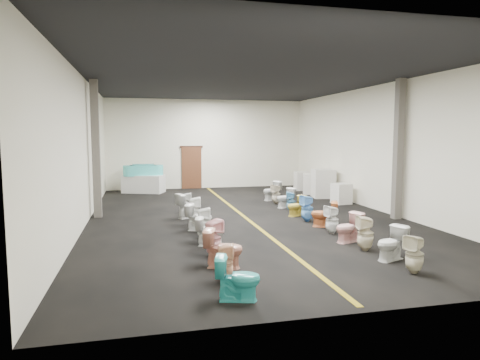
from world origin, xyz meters
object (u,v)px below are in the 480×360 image
(toilet_left_1, at_px, (225,263))
(toilet_right_9, at_px, (285,198))
(toilet_right_8, at_px, (291,202))
(appliance_crate_a, at_px, (341,194))
(toilet_left_6, at_px, (199,217))
(toilet_right_2, at_px, (365,233))
(toilet_left_9, at_px, (186,203))
(toilet_left_8, at_px, (189,206))
(appliance_crate_b, at_px, (323,183))
(toilet_right_1, at_px, (391,243))
(toilet_right_11, at_px, (272,191))
(toilet_right_0, at_px, (414,254))
(toilet_right_10, at_px, (276,194))
(appliance_crate_d, at_px, (302,181))
(toilet_left_4, at_px, (210,232))
(toilet_left_3, at_px, (213,238))
(display_table, at_px, (144,184))
(toilet_left_2, at_px, (224,249))
(toilet_right_5, at_px, (324,214))
(toilet_left_5, at_px, (203,223))
(bathtub, at_px, (143,170))
(toilet_right_6, at_px, (307,208))
(toilet_right_7, at_px, (296,206))
(appliance_crate_c, at_px, (312,184))
(toilet_left_0, at_px, (238,278))
(toilet_left_7, at_px, (194,211))
(toilet_right_3, at_px, (349,228))

(toilet_left_1, height_order, toilet_right_9, toilet_right_9)
(toilet_right_8, xyz_separation_m, toilet_right_9, (0.08, 0.84, 0.01))
(appliance_crate_a, distance_m, toilet_left_6, 7.06)
(toilet_right_2, bearing_deg, toilet_left_9, -138.75)
(toilet_left_8, bearing_deg, toilet_right_8, -105.31)
(appliance_crate_b, relative_size, toilet_right_1, 1.64)
(toilet_left_6, distance_m, toilet_right_8, 4.25)
(toilet_right_9, xyz_separation_m, toilet_right_11, (0.04, 1.84, 0.03))
(toilet_right_0, bearing_deg, toilet_right_10, 156.46)
(appliance_crate_d, bearing_deg, toilet_left_4, -122.75)
(appliance_crate_d, height_order, toilet_left_3, appliance_crate_d)
(toilet_left_3, bearing_deg, toilet_right_0, -144.32)
(toilet_left_9, distance_m, toilet_right_8, 3.69)
(display_table, height_order, toilet_left_6, display_table)
(toilet_left_8, xyz_separation_m, toilet_right_9, (3.75, 1.20, -0.04))
(toilet_left_2, bearing_deg, toilet_right_5, -27.44)
(toilet_left_5, bearing_deg, toilet_left_8, 6.66)
(toilet_right_2, xyz_separation_m, toilet_right_8, (0.06, 5.27, -0.06))
(appliance_crate_d, height_order, toilet_left_8, appliance_crate_d)
(toilet_right_9, bearing_deg, appliance_crate_d, 132.69)
(toilet_left_6, bearing_deg, toilet_right_9, -25.42)
(toilet_right_10, bearing_deg, toilet_left_5, -57.10)
(bathtub, bearing_deg, toilet_right_0, -69.94)
(appliance_crate_d, height_order, toilet_right_6, appliance_crate_d)
(toilet_left_5, distance_m, toilet_right_7, 4.22)
(toilet_right_0, bearing_deg, appliance_crate_b, 142.18)
(toilet_right_11, bearing_deg, appliance_crate_c, 100.65)
(bathtub, relative_size, toilet_left_2, 2.32)
(toilet_right_0, distance_m, toilet_right_10, 8.74)
(toilet_left_2, height_order, toilet_left_8, toilet_left_8)
(toilet_left_0, relative_size, toilet_left_9, 1.03)
(toilet_left_3, distance_m, toilet_left_9, 5.39)
(toilet_left_5, distance_m, toilet_left_9, 3.67)
(toilet_left_1, bearing_deg, toilet_left_0, -164.05)
(appliance_crate_a, bearing_deg, display_table, 145.78)
(toilet_left_8, bearing_deg, display_table, -9.46)
(bathtub, relative_size, toilet_left_8, 2.25)
(appliance_crate_d, distance_m, toilet_left_0, 14.46)
(toilet_left_8, bearing_deg, appliance_crate_a, -96.79)
(toilet_left_5, bearing_deg, toilet_left_9, 6.17)
(appliance_crate_b, distance_m, toilet_left_8, 7.06)
(appliance_crate_b, height_order, toilet_right_0, appliance_crate_b)
(toilet_left_7, distance_m, toilet_right_8, 3.89)
(toilet_right_5, bearing_deg, toilet_right_2, 19.17)
(toilet_left_1, relative_size, toilet_right_6, 0.85)
(toilet_left_9, xyz_separation_m, toilet_right_3, (3.59, -4.95, 0.01))
(toilet_right_3, bearing_deg, toilet_left_5, -128.45)
(display_table, distance_m, toilet_right_2, 12.68)
(appliance_crate_c, distance_m, toilet_left_0, 13.26)
(toilet_left_7, height_order, toilet_right_10, toilet_left_7)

